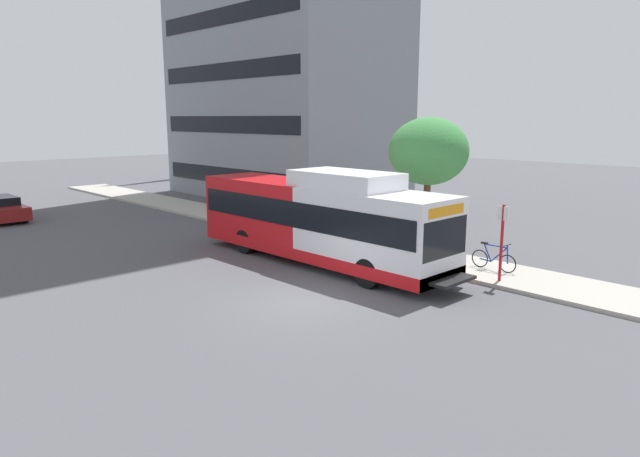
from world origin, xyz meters
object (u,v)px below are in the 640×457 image
object	(u,v)px
bicycle_parked	(494,259)
street_tree_near_stop	(429,152)
transit_bus	(319,220)
parked_car_far_lane	(1,209)
bus_stop_sign_pole	(502,237)

from	to	relation	value
bicycle_parked	street_tree_near_stop	size ratio (longest dim) A/B	0.32
transit_bus	street_tree_near_stop	world-z (taller)	street_tree_near_stop
bicycle_parked	parked_car_far_lane	world-z (taller)	parked_car_far_lane
bicycle_parked	parked_car_far_lane	distance (m)	26.12
street_tree_near_stop	parked_car_far_lane	distance (m)	23.45
transit_bus	parked_car_far_lane	distance (m)	19.78
transit_bus	street_tree_near_stop	distance (m)	5.32
transit_bus	parked_car_far_lane	size ratio (longest dim) A/B	2.72
bus_stop_sign_pole	street_tree_near_stop	xyz separation A→B (m)	(1.93, 4.45, 2.56)
bicycle_parked	parked_car_far_lane	size ratio (longest dim) A/B	0.39
transit_bus	bicycle_parked	distance (m)	6.61
transit_bus	bus_stop_sign_pole	bearing A→B (deg)	-69.66
bicycle_parked	street_tree_near_stop	xyz separation A→B (m)	(0.85, 3.60, 3.64)
transit_bus	bicycle_parked	world-z (taller)	transit_bus
bus_stop_sign_pole	parked_car_far_lane	xyz separation A→B (m)	(-8.56, 25.11, -0.99)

